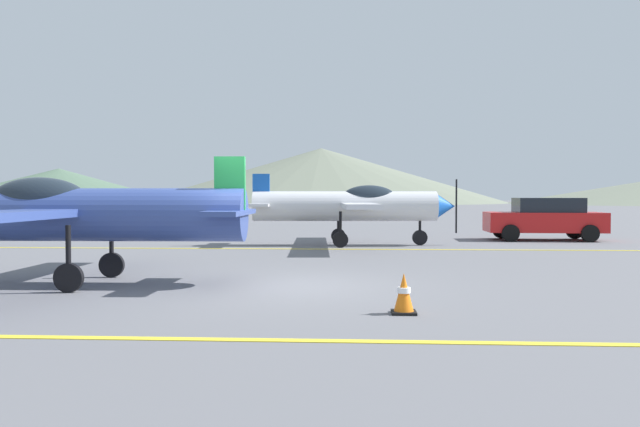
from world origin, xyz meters
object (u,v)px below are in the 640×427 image
airplane_mid (353,205)px  car_sedan (545,218)px  traffic_cone_front (404,294)px  airplane_near (68,213)px

airplane_mid → car_sedan: airplane_mid is taller
airplane_mid → car_sedan: bearing=20.8°
traffic_cone_front → car_sedan: bearing=66.8°
airplane_mid → traffic_cone_front: bearing=-86.4°
airplane_near → traffic_cone_front: bearing=-23.2°
car_sedan → airplane_near: bearing=-135.5°
car_sedan → traffic_cone_front: size_ratio=7.40×
airplane_mid → traffic_cone_front: 12.50m
airplane_mid → car_sedan: 7.85m
car_sedan → traffic_cone_front: bearing=-113.2°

